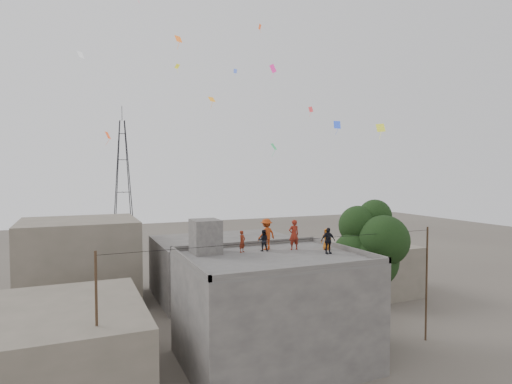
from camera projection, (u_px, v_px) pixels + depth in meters
ground at (273, 362)px, 24.52m from camera, size 140.00×140.00×0.00m
main_building at (273, 310)px, 24.37m from camera, size 10.00×8.00×6.10m
parapet at (273, 254)px, 24.22m from camera, size 10.00×8.00×0.30m
stair_head_box at (205, 236)px, 25.31m from camera, size 1.60×1.80×2.00m
neighbor_west at (63, 346)px, 21.93m from camera, size 8.00×10.00×4.00m
neighbor_north at (226, 266)px, 38.04m from camera, size 12.00×9.00×5.00m
neighbor_northwest at (79, 262)px, 35.11m from camera, size 9.00×8.00×7.00m
neighbor_east at (364, 267)px, 39.10m from camera, size 7.00×8.00×4.40m
tree at (372, 246)px, 27.68m from camera, size 4.90×4.60×9.10m
utility_line at (291, 301)px, 23.39m from camera, size 20.12×0.62×7.40m
transmission_tower at (123, 185)px, 59.24m from camera, size 2.97×2.97×20.01m
person_red_adult at (294, 235)px, 26.46m from camera, size 0.69×0.46×1.86m
person_orange_child at (327, 239)px, 26.44m from camera, size 0.75×0.76×1.32m
person_dark_child at (263, 240)px, 26.00m from camera, size 0.77×0.69×1.31m
person_dark_adult at (328, 241)px, 25.15m from camera, size 0.94×0.46×1.55m
person_orange_adult at (266, 234)px, 26.45m from camera, size 1.39×1.02×1.93m
person_red_child at (242, 242)px, 25.56m from camera, size 0.57×0.52×1.31m
kites at (241, 88)px, 30.17m from camera, size 19.01×15.13×10.82m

